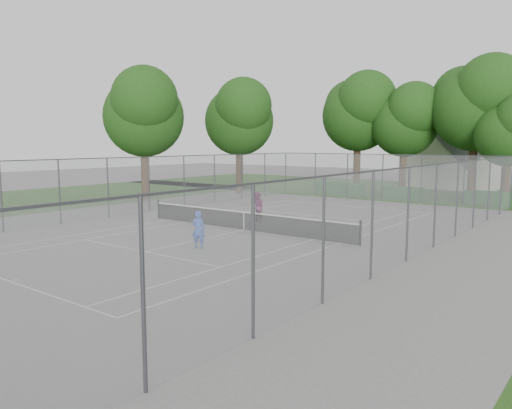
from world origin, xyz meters
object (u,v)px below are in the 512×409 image
Objects in this scene: tennis_net at (244,220)px; house at (456,149)px; girl_player at (198,230)px; woman_player at (258,207)px.

tennis_net is 1.35× the size of house.
tennis_net is at bearing -99.27° from girl_player.
tennis_net is 2.63m from woman_player.
woman_player is at bearing 111.95° from tennis_net.
tennis_net is at bearing -55.01° from woman_player.
woman_player is (-0.98, 2.42, 0.33)m from tennis_net.
girl_player reaches higher than tennis_net.
tennis_net is 7.65× the size of woman_player.
house is 6.02× the size of girl_player.
tennis_net is 4.74m from girl_player.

